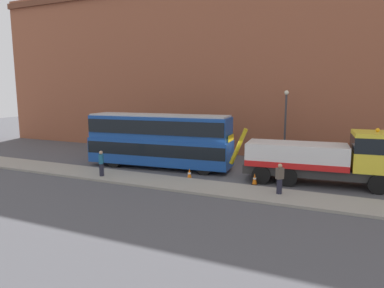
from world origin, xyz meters
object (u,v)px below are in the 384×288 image
Objects in this scene: pedestrian_onlooker at (101,164)px; street_lamp at (285,120)px; pedestrian_bystander at (280,179)px; traffic_cone_near_bus at (189,174)px; traffic_cone_midway at (255,179)px; double_decker_bus at (159,139)px; recovery_tow_truck at (326,157)px.

pedestrian_onlooker is 0.29× the size of street_lamp.
pedestrian_bystander is 6.31m from traffic_cone_near_bus.
pedestrian_bystander is 2.66m from traffic_cone_midway.
traffic_cone_midway is at bearing 0.92° from pedestrian_bystander.
double_decker_bus is 6.54× the size of pedestrian_bystander.
pedestrian_onlooker is at bearing -135.88° from street_lamp.
pedestrian_onlooker is at bearing -167.25° from recovery_tow_truck.
pedestrian_bystander is at bearing -24.07° from pedestrian_onlooker.
traffic_cone_near_bus is (3.49, -2.15, -1.89)m from double_decker_bus.
recovery_tow_truck is at bearing -10.44° from pedestrian_onlooker.
traffic_cone_midway is at bearing -94.40° from street_lamp.
pedestrian_onlooker is at bearing 49.52° from pedestrian_bystander.
pedestrian_bystander is (9.62, -3.53, -1.25)m from double_decker_bus.
traffic_cone_midway is at bearing 5.74° from traffic_cone_near_bus.
recovery_tow_truck is at bearing -58.64° from street_lamp.
recovery_tow_truck is 4.60m from traffic_cone_midway.
traffic_cone_midway is at bearing -13.04° from pedestrian_onlooker.
double_decker_bus is 8.19m from traffic_cone_midway.
pedestrian_bystander is (11.60, 0.82, 0.00)m from pedestrian_onlooker.
recovery_tow_truck is 14.20× the size of traffic_cone_midway.
pedestrian_onlooker is 11.63m from pedestrian_bystander.
pedestrian_bystander is at bearing -44.57° from traffic_cone_midway.
traffic_cone_midway is (4.29, 0.43, 0.00)m from traffic_cone_near_bus.
double_decker_bus reaches higher than pedestrian_onlooker.
pedestrian_bystander is at bearing -12.68° from traffic_cone_near_bus.
traffic_cone_midway is at bearing -17.35° from double_decker_bus.
double_decker_bus is at bearing 25.36° from pedestrian_bystander.
recovery_tow_truck is 11.80m from double_decker_bus.
double_decker_bus reaches higher than pedestrian_bystander.
pedestrian_bystander is at bearing -82.16° from street_lamp.
traffic_cone_midway is (7.78, -1.72, -1.89)m from double_decker_bus.
street_lamp is (-3.44, 5.64, 1.71)m from recovery_tow_truck.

